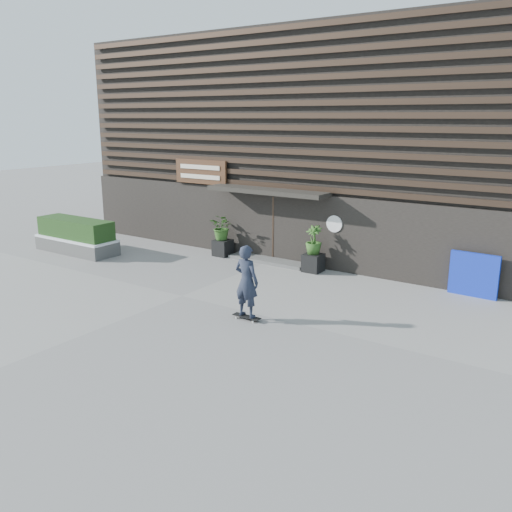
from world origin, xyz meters
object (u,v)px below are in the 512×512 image
Objects in this scene: planter_pot_left at (223,248)px; blue_tarp at (474,275)px; skateboarder at (247,281)px; planter_pot_right at (313,263)px; raised_bed at (77,246)px.

blue_tarp is at bearing 1.95° from planter_pot_left.
planter_pot_left is 6.70m from skateboarder.
planter_pot_right is 9.15m from raised_bed.
blue_tarp is (13.77, 2.99, 0.39)m from raised_bed.
planter_pot_right is 0.17× the size of raised_bed.
raised_bed is at bearing -151.48° from planter_pot_left.
blue_tarp is at bearing 50.37° from skateboarder.
blue_tarp is at bearing 12.24° from raised_bed.
skateboarder reaches higher than planter_pot_left.
planter_pot_left is 1.00× the size of planter_pot_right.
raised_bed is at bearing -162.92° from planter_pot_right.
blue_tarp is (8.82, 0.30, 0.34)m from planter_pot_left.
planter_pot_left is 8.84m from blue_tarp.
skateboarder is at bearing -13.02° from raised_bed.
planter_pot_left and planter_pot_right have the same top height.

